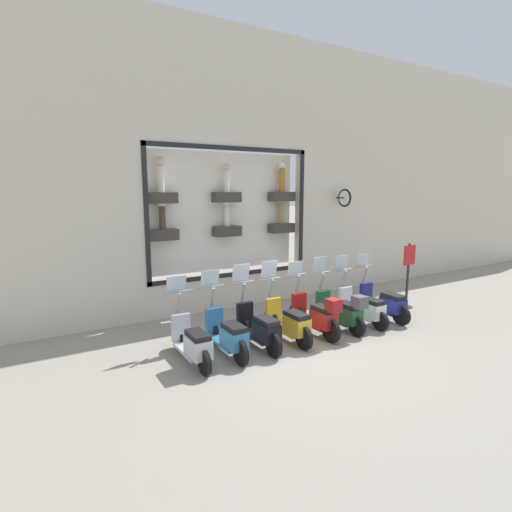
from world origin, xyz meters
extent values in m
plane|color=gray|center=(0.00, 0.00, 0.00)|extent=(120.00, 120.00, 0.00)
cube|color=beige|center=(3.60, -10.21, 3.79)|extent=(0.40, 15.58, 7.58)
cube|color=beige|center=(3.60, 0.00, 0.45)|extent=(0.40, 4.84, 0.90)
cube|color=beige|center=(3.60, 0.00, 6.02)|extent=(0.40, 4.84, 3.11)
cube|color=black|center=(3.39, 0.00, 4.41)|extent=(0.04, 4.84, 0.12)
cube|color=black|center=(3.39, 0.00, 0.96)|extent=(0.04, 4.84, 0.12)
cube|color=black|center=(3.39, -2.36, 2.69)|extent=(0.04, 0.12, 3.57)
cube|color=black|center=(3.39, 2.36, 2.69)|extent=(0.04, 0.12, 3.57)
cube|color=white|center=(3.95, 0.00, 2.69)|extent=(0.04, 4.60, 3.33)
cube|color=#38332D|center=(3.73, -1.86, 3.11)|extent=(0.36, 0.78, 0.28)
cylinder|color=#B26B2D|center=(3.73, -1.86, 3.59)|extent=(0.19, 0.19, 0.68)
sphere|color=white|center=(3.73, -1.86, 4.05)|extent=(0.25, 0.25, 0.25)
cube|color=#38332D|center=(3.73, 0.00, 3.11)|extent=(0.36, 0.78, 0.28)
cylinder|color=silver|center=(3.73, 0.00, 3.54)|extent=(0.16, 0.16, 0.59)
sphere|color=beige|center=(3.73, 0.00, 3.94)|extent=(0.21, 0.21, 0.21)
cube|color=#38332D|center=(3.73, 1.86, 3.11)|extent=(0.36, 0.78, 0.28)
cylinder|color=silver|center=(3.73, 1.86, 3.58)|extent=(0.18, 0.18, 0.66)
sphere|color=beige|center=(3.73, 1.86, 4.03)|extent=(0.24, 0.24, 0.24)
cube|color=#38332D|center=(3.73, -1.86, 2.15)|extent=(0.36, 0.78, 0.28)
cylinder|color=#9E7F4C|center=(3.73, -1.86, 2.59)|extent=(0.17, 0.17, 0.60)
sphere|color=beige|center=(3.73, -1.86, 3.00)|extent=(0.22, 0.22, 0.22)
cube|color=#38332D|center=(3.73, 0.00, 2.15)|extent=(0.36, 0.78, 0.28)
cylinder|color=silver|center=(3.73, 0.00, 2.57)|extent=(0.16, 0.16, 0.56)
sphere|color=white|center=(3.73, 0.00, 2.96)|extent=(0.20, 0.20, 0.20)
cube|color=#38332D|center=(3.73, 1.86, 2.15)|extent=(0.36, 0.78, 0.28)
cylinder|color=#47382D|center=(3.73, 1.86, 2.58)|extent=(0.16, 0.16, 0.58)
sphere|color=white|center=(3.73, 1.86, 2.98)|extent=(0.21, 0.21, 0.21)
cylinder|color=black|center=(3.23, -3.78, 3.06)|extent=(0.35, 0.05, 0.05)
torus|color=black|center=(3.05, -3.78, 3.06)|extent=(0.57, 0.06, 0.57)
cylinder|color=white|center=(3.05, -3.78, 3.06)|extent=(0.47, 0.03, 0.47)
cylinder|color=black|center=(1.22, -2.88, 0.25)|extent=(0.50, 0.09, 0.50)
cylinder|color=black|center=(-0.08, -2.88, 0.25)|extent=(0.50, 0.09, 0.50)
cube|color=navy|center=(0.57, -2.88, 0.24)|extent=(1.02, 0.38, 0.06)
cube|color=navy|center=(0.20, -2.88, 0.45)|extent=(0.61, 0.35, 0.36)
cube|color=black|center=(0.20, -2.88, 0.68)|extent=(0.58, 0.31, 0.10)
cube|color=navy|center=(1.11, -2.88, 0.55)|extent=(0.12, 0.37, 0.56)
cylinder|color=gray|center=(1.18, -2.88, 1.04)|extent=(0.20, 0.06, 0.45)
cylinder|color=gray|center=(1.25, -2.88, 1.26)|extent=(0.04, 0.61, 0.04)
cube|color=silver|center=(1.29, -2.88, 1.43)|extent=(0.09, 0.42, 0.34)
cylinder|color=black|center=(1.23, -2.13, 0.23)|extent=(0.46, 0.09, 0.46)
cylinder|color=black|center=(-0.09, -2.13, 0.23)|extent=(0.46, 0.09, 0.46)
cube|color=silver|center=(0.57, -2.13, 0.22)|extent=(1.02, 0.38, 0.06)
cube|color=silver|center=(0.20, -2.13, 0.43)|extent=(0.61, 0.35, 0.36)
cube|color=black|center=(0.20, -2.13, 0.66)|extent=(0.58, 0.31, 0.10)
cube|color=silver|center=(1.11, -2.13, 0.53)|extent=(0.12, 0.37, 0.56)
cylinder|color=gray|center=(1.18, -2.13, 1.02)|extent=(0.20, 0.06, 0.45)
cylinder|color=gray|center=(1.25, -2.13, 1.24)|extent=(0.04, 0.61, 0.04)
cube|color=silver|center=(1.29, -2.13, 1.43)|extent=(0.10, 0.42, 0.39)
cylinder|color=black|center=(1.23, -1.38, 0.24)|extent=(0.47, 0.09, 0.47)
cylinder|color=black|center=(-0.09, -1.38, 0.24)|extent=(0.47, 0.09, 0.47)
cube|color=#19512D|center=(0.57, -1.38, 0.23)|extent=(1.02, 0.38, 0.06)
cube|color=#19512D|center=(0.20, -1.38, 0.44)|extent=(0.61, 0.35, 0.36)
cube|color=black|center=(0.20, -1.38, 0.67)|extent=(0.58, 0.31, 0.10)
cube|color=#19512D|center=(1.11, -1.38, 0.54)|extent=(0.12, 0.37, 0.56)
cylinder|color=gray|center=(1.18, -1.38, 1.03)|extent=(0.20, 0.06, 0.45)
cylinder|color=gray|center=(1.25, -1.38, 1.24)|extent=(0.04, 0.60, 0.04)
cube|color=silver|center=(1.29, -1.38, 1.45)|extent=(0.10, 0.42, 0.41)
cube|color=#4C4C51|center=(-0.14, -1.38, 0.83)|extent=(0.28, 0.28, 0.28)
cylinder|color=black|center=(1.20, -0.63, 0.27)|extent=(0.54, 0.09, 0.54)
cylinder|color=black|center=(-0.06, -0.63, 0.27)|extent=(0.54, 0.09, 0.54)
cube|color=maroon|center=(0.57, -0.63, 0.26)|extent=(1.02, 0.39, 0.06)
cube|color=maroon|center=(0.20, -0.63, 0.47)|extent=(0.61, 0.35, 0.36)
cube|color=black|center=(0.20, -0.63, 0.70)|extent=(0.58, 0.31, 0.10)
cube|color=maroon|center=(1.11, -0.63, 0.57)|extent=(0.12, 0.37, 0.56)
cylinder|color=gray|center=(1.18, -0.63, 1.06)|extent=(0.20, 0.06, 0.45)
cylinder|color=gray|center=(1.25, -0.63, 1.28)|extent=(0.04, 0.60, 0.04)
cube|color=silver|center=(1.29, -0.63, 1.44)|extent=(0.08, 0.42, 0.33)
cube|color=maroon|center=(-0.12, -0.63, 0.86)|extent=(0.28, 0.28, 0.28)
cylinder|color=black|center=(1.22, 0.13, 0.26)|extent=(0.51, 0.09, 0.51)
cylinder|color=black|center=(-0.08, 0.13, 0.26)|extent=(0.51, 0.09, 0.51)
cube|color=gold|center=(0.57, 0.13, 0.24)|extent=(1.02, 0.39, 0.06)
cube|color=gold|center=(0.20, 0.13, 0.45)|extent=(0.61, 0.35, 0.36)
cube|color=black|center=(0.20, 0.13, 0.68)|extent=(0.58, 0.31, 0.10)
cube|color=gold|center=(1.11, 0.13, 0.55)|extent=(0.12, 0.37, 0.56)
cylinder|color=gray|center=(1.18, 0.13, 1.05)|extent=(0.20, 0.06, 0.45)
cylinder|color=gray|center=(1.25, 0.13, 1.26)|extent=(0.04, 0.61, 0.04)
cube|color=silver|center=(1.29, 0.13, 1.48)|extent=(0.11, 0.42, 0.43)
cylinder|color=black|center=(1.21, 0.88, 0.26)|extent=(0.52, 0.09, 0.52)
cylinder|color=black|center=(-0.07, 0.88, 0.26)|extent=(0.52, 0.09, 0.52)
cube|color=black|center=(0.57, 0.88, 0.25)|extent=(1.02, 0.38, 0.06)
cube|color=black|center=(0.20, 0.88, 0.46)|extent=(0.61, 0.35, 0.36)
cube|color=black|center=(0.20, 0.88, 0.69)|extent=(0.58, 0.31, 0.10)
cube|color=black|center=(1.11, 0.88, 0.56)|extent=(0.12, 0.37, 0.56)
cylinder|color=gray|center=(1.18, 0.88, 1.05)|extent=(0.20, 0.06, 0.45)
cylinder|color=gray|center=(1.25, 0.88, 1.26)|extent=(0.04, 0.60, 0.04)
cube|color=silver|center=(1.29, 0.88, 1.47)|extent=(0.10, 0.42, 0.41)
cylinder|color=black|center=(1.22, 1.63, 0.26)|extent=(0.51, 0.09, 0.51)
cylinder|color=black|center=(-0.08, 1.63, 0.26)|extent=(0.51, 0.09, 0.51)
cube|color=teal|center=(0.57, 1.63, 0.24)|extent=(1.02, 0.38, 0.06)
cube|color=teal|center=(0.20, 1.63, 0.45)|extent=(0.61, 0.35, 0.36)
cube|color=black|center=(0.20, 1.63, 0.68)|extent=(0.58, 0.31, 0.10)
cube|color=teal|center=(1.11, 1.63, 0.55)|extent=(0.12, 0.37, 0.56)
cylinder|color=gray|center=(1.18, 1.63, 1.05)|extent=(0.20, 0.06, 0.45)
cylinder|color=gray|center=(1.25, 1.63, 1.26)|extent=(0.04, 0.60, 0.04)
cube|color=silver|center=(1.29, 1.63, 1.44)|extent=(0.09, 0.42, 0.36)
cylinder|color=black|center=(1.23, 2.38, 0.24)|extent=(0.47, 0.09, 0.47)
cylinder|color=black|center=(-0.09, 2.38, 0.24)|extent=(0.47, 0.09, 0.47)
cube|color=#B7BCC6|center=(0.57, 2.38, 0.23)|extent=(1.02, 0.38, 0.06)
cube|color=#B7BCC6|center=(0.20, 2.38, 0.44)|extent=(0.61, 0.35, 0.36)
cube|color=black|center=(0.20, 2.38, 0.67)|extent=(0.58, 0.31, 0.10)
cube|color=#B7BCC6|center=(1.11, 2.38, 0.54)|extent=(0.12, 0.37, 0.56)
cylinder|color=gray|center=(1.18, 2.38, 1.03)|extent=(0.20, 0.06, 0.45)
cylinder|color=gray|center=(1.25, 2.38, 1.24)|extent=(0.04, 0.61, 0.04)
cube|color=silver|center=(1.29, 2.38, 1.41)|extent=(0.09, 0.42, 0.33)
cylinder|color=#232326|center=(0.89, -4.25, 0.01)|extent=(0.36, 0.36, 0.02)
cylinder|color=#232326|center=(0.89, -4.25, 0.92)|extent=(0.07, 0.07, 1.84)
cube|color=red|center=(0.87, -4.25, 1.51)|extent=(0.03, 0.45, 0.55)
camera|label=1|loc=(-6.40, 5.02, 3.32)|focal=28.00mm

